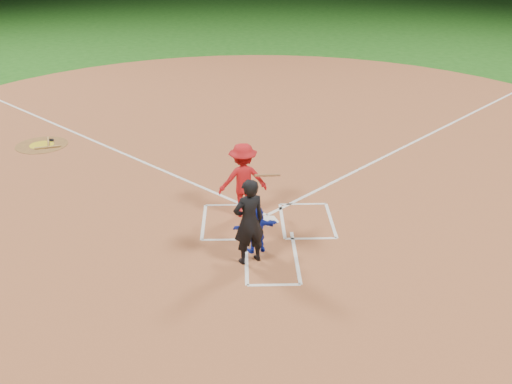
{
  "coord_description": "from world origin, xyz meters",
  "views": [
    {
      "loc": [
        -0.64,
        -12.55,
        6.71
      ],
      "look_at": [
        -0.3,
        -0.4,
        1.0
      ],
      "focal_mm": 40.0,
      "sensor_mm": 36.0,
      "label": 1
    }
  ],
  "objects_px": {
    "catcher": "(257,229)",
    "umpire": "(249,222)",
    "home_plate": "(268,221)",
    "on_deck_circle": "(42,145)",
    "batter_at_plate": "(243,180)"
  },
  "relations": [
    {
      "from": "on_deck_circle",
      "to": "catcher",
      "type": "height_order",
      "value": "catcher"
    },
    {
      "from": "catcher",
      "to": "umpire",
      "type": "bearing_deg",
      "value": 51.87
    },
    {
      "from": "batter_at_plate",
      "to": "home_plate",
      "type": "bearing_deg",
      "value": -33.23
    },
    {
      "from": "on_deck_circle",
      "to": "catcher",
      "type": "bearing_deg",
      "value": -45.08
    },
    {
      "from": "on_deck_circle",
      "to": "batter_at_plate",
      "type": "bearing_deg",
      "value": -37.75
    },
    {
      "from": "on_deck_circle",
      "to": "catcher",
      "type": "relative_size",
      "value": 1.52
    },
    {
      "from": "home_plate",
      "to": "catcher",
      "type": "height_order",
      "value": "catcher"
    },
    {
      "from": "on_deck_circle",
      "to": "batter_at_plate",
      "type": "distance_m",
      "value": 8.56
    },
    {
      "from": "catcher",
      "to": "home_plate",
      "type": "bearing_deg",
      "value": -118.47
    },
    {
      "from": "home_plate",
      "to": "umpire",
      "type": "height_order",
      "value": "umpire"
    },
    {
      "from": "home_plate",
      "to": "on_deck_circle",
      "type": "height_order",
      "value": "home_plate"
    },
    {
      "from": "umpire",
      "to": "home_plate",
      "type": "bearing_deg",
      "value": -129.33
    },
    {
      "from": "home_plate",
      "to": "catcher",
      "type": "xyz_separation_m",
      "value": [
        -0.32,
        -1.43,
        0.55
      ]
    },
    {
      "from": "catcher",
      "to": "umpire",
      "type": "height_order",
      "value": "umpire"
    },
    {
      "from": "home_plate",
      "to": "umpire",
      "type": "bearing_deg",
      "value": 75.18
    }
  ]
}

